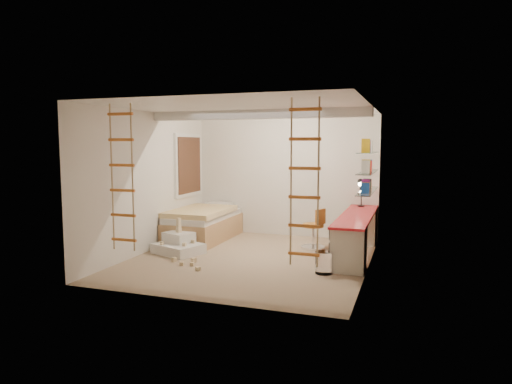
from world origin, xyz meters
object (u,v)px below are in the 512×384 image
at_px(desk, 356,233).
at_px(bed, 204,224).
at_px(play_platform, 179,245).
at_px(swivel_chair, 314,234).

relative_size(desk, bed, 1.40).
height_order(bed, play_platform, bed).
height_order(desk, bed, desk).
bearing_deg(swivel_chair, play_platform, -153.62).
bearing_deg(swivel_chair, bed, 177.77).
height_order(desk, swivel_chair, swivel_chair).
height_order(bed, swivel_chair, swivel_chair).
relative_size(bed, swivel_chair, 2.57).
relative_size(desk, swivel_chair, 3.59).
xyz_separation_m(bed, play_platform, (0.07, -1.23, -0.19)).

